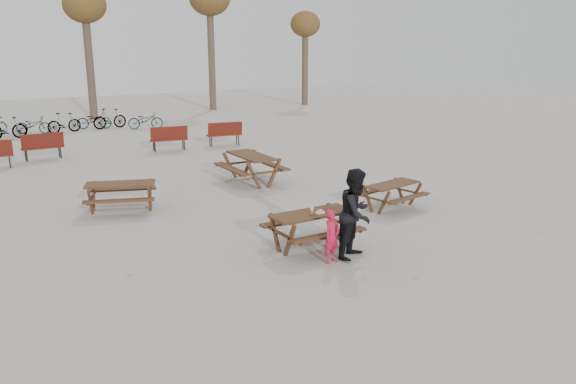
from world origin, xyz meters
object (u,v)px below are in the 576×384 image
main_picnic_table (312,221)px  food_tray (320,212)px  adult (356,213)px  picnic_table_east (392,196)px  child (332,236)px  picnic_table_north (121,197)px  soda_bottle (312,211)px  picnic_table_far (251,169)px

main_picnic_table → food_tray: (0.11, -0.12, 0.21)m
main_picnic_table → adult: (0.45, -0.92, 0.34)m
main_picnic_table → picnic_table_east: bearing=21.6°
main_picnic_table → child: (-0.15, -0.92, -0.04)m
child → adult: size_ratio=0.59×
child → picnic_table_north: bearing=97.9°
picnic_table_east → soda_bottle: bearing=-167.8°
soda_bottle → child: size_ratio=0.16×
food_tray → adult: 0.88m
main_picnic_table → picnic_table_far: size_ratio=0.87×
picnic_table_north → picnic_table_far: (4.36, 1.04, 0.07)m
child → picnic_table_east: size_ratio=0.69×
food_tray → picnic_table_north: size_ratio=0.10×
adult → picnic_table_north: bearing=91.0°
food_tray → picnic_table_east: food_tray is taller
soda_bottle → child: (-0.08, -0.84, -0.30)m
picnic_table_far → child: bearing=166.5°
main_picnic_table → child: bearing=-99.3°
adult → food_tray: bearing=85.2°
child → picnic_table_east: 4.26m
food_tray → picnic_table_far: picnic_table_far is taller
child → picnic_table_far: 7.02m
soda_bottle → picnic_table_north: (-2.68, 4.92, -0.47)m
main_picnic_table → picnic_table_north: (-2.75, 4.84, -0.21)m
picnic_table_east → picnic_table_far: (-1.83, 4.51, 0.10)m
main_picnic_table → food_tray: size_ratio=10.00×
main_picnic_table → food_tray: bearing=-49.3°
child → adult: (0.60, 0.00, 0.38)m
picnic_table_far → soda_bottle: bearing=165.3°
soda_bottle → picnic_table_far: bearing=74.2°
child → adult: 0.71m
child → main_picnic_table: bearing=64.2°
food_tray → picnic_table_north: 5.74m
soda_bottle → picnic_table_far: size_ratio=0.08×
soda_bottle → adult: size_ratio=0.09×
main_picnic_table → picnic_table_far: 6.09m
child → soda_bottle: bearing=67.9°
food_tray → soda_bottle: size_ratio=1.06×
picnic_table_east → picnic_table_north: picnic_table_north is taller
food_tray → picnic_table_far: 6.19m
picnic_table_north → main_picnic_table: bearing=-39.9°
adult → picnic_table_east: 3.81m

